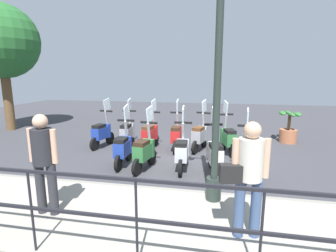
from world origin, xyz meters
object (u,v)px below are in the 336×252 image
Objects in this scene: lamp_post_near at (217,93)px; scooter_far_1 at (200,135)px; pedestrian_with_bag at (248,172)px; scooter_near_4 at (123,147)px; scooter_far_3 at (150,134)px; pedestrian_distant at (44,157)px; scooter_near_3 at (144,151)px; scooter_far_5 at (102,132)px; potted_palm at (288,130)px; scooter_near_1 at (214,154)px; scooter_near_2 at (182,151)px; scooter_far_4 at (127,132)px; scooter_far_0 at (228,138)px; tree_large at (1,42)px; scooter_far_2 at (176,135)px; scooter_near_0 at (246,156)px.

lamp_post_near is 3.79m from scooter_far_1.
pedestrian_with_bag is at bearing -155.79° from lamp_post_near.
scooter_far_3 is (1.58, -0.28, 0.00)m from scooter_near_4.
pedestrian_distant is 1.03× the size of scooter_near_3.
pedestrian_with_bag is at bearing -125.98° from scooter_far_5.
lamp_post_near is at bearing 112.86° from pedestrian_distant.
scooter_near_1 reaches higher than potted_palm.
scooter_near_2 and scooter_far_4 have the same top height.
potted_palm is at bearing -57.31° from scooter_near_4.
scooter_near_1 and scooter_far_5 have the same top height.
scooter_near_2 is at bearing 25.24° from lamp_post_near.
potted_palm is 2.69m from scooter_far_0.
tree_large is 3.26× the size of scooter_near_2.
scooter_near_1 is 3.30m from scooter_far_4.
potted_palm is 0.69× the size of scooter_near_1.
lamp_post_near is 2.22m from scooter_near_1.
scooter_far_3 is 0.78m from scooter_far_4.
pedestrian_with_bag is 1.03× the size of scooter_far_3.
tree_large is at bearing -132.72° from pedestrian_distant.
scooter_far_3 is at bearing 72.35° from scooter_far_0.
scooter_far_4 is 0.81m from scooter_far_5.
tree_large is 3.26× the size of scooter_far_5.
scooter_far_0 is at bearing -86.91° from scooter_far_1.
pedestrian_with_bag is 4.67m from scooter_far_2.
scooter_far_1 reaches higher than potted_palm.
scooter_far_1 is 0.72m from scooter_far_2.
scooter_far_5 is (1.64, 4.27, 0.00)m from scooter_near_0.
pedestrian_distant is at bearing -155.96° from scooter_far_5.
tree_large is 6.63m from scooter_far_4.
scooter_near_2 is at bearing 89.38° from scooter_near_0.
potted_palm is 0.69× the size of scooter_far_5.
lamp_post_near is 4.65m from scooter_far_4.
scooter_near_0 is at bearing -136.16° from scooter_far_2.
scooter_near_3 is at bearing 162.99° from scooter_far_1.
lamp_post_near is 2.74× the size of scooter_far_4.
tree_large is 3.26× the size of scooter_far_4.
scooter_far_0 is at bearing -79.29° from scooter_far_5.
scooter_near_0 is at bearing -23.42° from lamp_post_near.
pedestrian_with_bag is 0.32× the size of tree_large.
scooter_near_0 and scooter_near_4 have the same top height.
pedestrian_with_bag is 1.03× the size of scooter_far_1.
scooter_far_0 is (-1.69, -8.81, -3.05)m from tree_large.
pedestrian_distant is 1.03× the size of scooter_far_4.
pedestrian_with_bag is 6.30m from potted_palm.
lamp_post_near is at bearing -121.66° from scooter_far_5.
potted_palm is 0.69× the size of scooter_far_2.
scooter_near_2 is 1.51m from scooter_near_4.
tree_large is (5.93, 8.92, 2.46)m from pedestrian_with_bag.
scooter_far_2 is (-1.61, -7.27, -3.05)m from tree_large.
pedestrian_with_bag is 2.64m from scooter_near_0.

